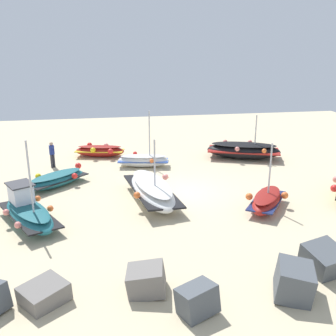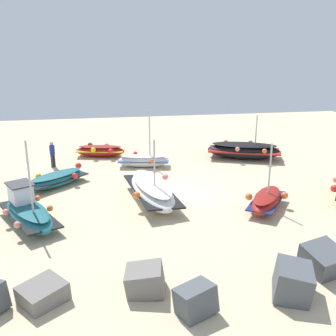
{
  "view_description": "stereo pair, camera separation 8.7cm",
  "coord_description": "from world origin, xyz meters",
  "px_view_note": "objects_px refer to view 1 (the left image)",
  "views": [
    {
      "loc": [
        4.02,
        18.5,
        7.35
      ],
      "look_at": [
        0.53,
        -1.37,
        0.9
      ],
      "focal_mm": 41.6,
      "sensor_mm": 36.0,
      "label": 1
    },
    {
      "loc": [
        3.94,
        18.51,
        7.35
      ],
      "look_at": [
        0.53,
        -1.37,
        0.9
      ],
      "focal_mm": 41.6,
      "sensor_mm": 36.0,
      "label": 2
    }
  ],
  "objects_px": {
    "fishing_boat_0": "(244,150)",
    "mooring_buoy_0": "(78,166)",
    "fishing_boat_3": "(100,151)",
    "fishing_boat_7": "(28,212)",
    "fishing_boat_6": "(143,160)",
    "person_walking": "(52,153)",
    "fishing_boat_1": "(152,190)",
    "fishing_boat_4": "(267,200)",
    "fishing_boat_2": "(57,179)"
  },
  "relations": [
    {
      "from": "fishing_boat_6",
      "to": "mooring_buoy_0",
      "type": "relative_size",
      "value": 6.19
    },
    {
      "from": "fishing_boat_1",
      "to": "mooring_buoy_0",
      "type": "relative_size",
      "value": 9.18
    },
    {
      "from": "fishing_boat_0",
      "to": "fishing_boat_3",
      "type": "relative_size",
      "value": 1.49
    },
    {
      "from": "fishing_boat_7",
      "to": "mooring_buoy_0",
      "type": "distance_m",
      "value": 7.04
    },
    {
      "from": "fishing_boat_0",
      "to": "fishing_boat_7",
      "type": "relative_size",
      "value": 1.21
    },
    {
      "from": "fishing_boat_2",
      "to": "fishing_boat_3",
      "type": "height_order",
      "value": "fishing_boat_3"
    },
    {
      "from": "fishing_boat_7",
      "to": "fishing_boat_0",
      "type": "bearing_deg",
      "value": -86.29
    },
    {
      "from": "fishing_boat_2",
      "to": "mooring_buoy_0",
      "type": "xyz_separation_m",
      "value": [
        -1.04,
        -2.26,
        0.0
      ]
    },
    {
      "from": "fishing_boat_2",
      "to": "fishing_boat_3",
      "type": "xyz_separation_m",
      "value": [
        -2.35,
        -5.45,
        0.04
      ]
    },
    {
      "from": "fishing_boat_4",
      "to": "mooring_buoy_0",
      "type": "height_order",
      "value": "fishing_boat_4"
    },
    {
      "from": "fishing_boat_0",
      "to": "mooring_buoy_0",
      "type": "xyz_separation_m",
      "value": [
        10.8,
        1.11,
        -0.18
      ]
    },
    {
      "from": "fishing_boat_6",
      "to": "fishing_boat_7",
      "type": "bearing_deg",
      "value": 61.65
    },
    {
      "from": "fishing_boat_7",
      "to": "mooring_buoy_0",
      "type": "relative_size",
      "value": 7.54
    },
    {
      "from": "fishing_boat_7",
      "to": "mooring_buoy_0",
      "type": "bearing_deg",
      "value": -43.16
    },
    {
      "from": "fishing_boat_1",
      "to": "fishing_boat_6",
      "type": "relative_size",
      "value": 1.48
    },
    {
      "from": "fishing_boat_2",
      "to": "fishing_boat_7",
      "type": "xyz_separation_m",
      "value": [
        0.75,
        4.55,
        0.15
      ]
    },
    {
      "from": "fishing_boat_2",
      "to": "fishing_boat_1",
      "type": "bearing_deg",
      "value": -73.6
    },
    {
      "from": "fishing_boat_0",
      "to": "fishing_boat_2",
      "type": "bearing_deg",
      "value": 36.07
    },
    {
      "from": "fishing_boat_0",
      "to": "fishing_boat_3",
      "type": "distance_m",
      "value": 9.72
    },
    {
      "from": "fishing_boat_1",
      "to": "fishing_boat_4",
      "type": "xyz_separation_m",
      "value": [
        -5.12,
        1.9,
        -0.12
      ]
    },
    {
      "from": "fishing_boat_0",
      "to": "person_walking",
      "type": "xyz_separation_m",
      "value": [
        12.4,
        -0.12,
        0.38
      ]
    },
    {
      "from": "person_walking",
      "to": "fishing_boat_6",
      "type": "bearing_deg",
      "value": 39.79
    },
    {
      "from": "fishing_boat_4",
      "to": "mooring_buoy_0",
      "type": "bearing_deg",
      "value": -92.03
    },
    {
      "from": "fishing_boat_1",
      "to": "fishing_boat_3",
      "type": "xyz_separation_m",
      "value": [
        2.45,
        -8.42,
        -0.12
      ]
    },
    {
      "from": "fishing_boat_3",
      "to": "mooring_buoy_0",
      "type": "bearing_deg",
      "value": -99.99
    },
    {
      "from": "person_walking",
      "to": "mooring_buoy_0",
      "type": "xyz_separation_m",
      "value": [
        -1.6,
        1.23,
        -0.56
      ]
    },
    {
      "from": "fishing_boat_2",
      "to": "fishing_boat_7",
      "type": "bearing_deg",
      "value": -141.15
    },
    {
      "from": "mooring_buoy_0",
      "to": "fishing_boat_0",
      "type": "bearing_deg",
      "value": -174.16
    },
    {
      "from": "fishing_boat_1",
      "to": "mooring_buoy_0",
      "type": "distance_m",
      "value": 6.44
    },
    {
      "from": "fishing_boat_3",
      "to": "fishing_boat_6",
      "type": "bearing_deg",
      "value": -34.52
    },
    {
      "from": "fishing_boat_2",
      "to": "fishing_boat_4",
      "type": "xyz_separation_m",
      "value": [
        -9.91,
        4.87,
        0.04
      ]
    },
    {
      "from": "fishing_boat_4",
      "to": "fishing_boat_0",
      "type": "bearing_deg",
      "value": -156.46
    },
    {
      "from": "fishing_boat_2",
      "to": "mooring_buoy_0",
      "type": "bearing_deg",
      "value": 23.41
    },
    {
      "from": "fishing_boat_0",
      "to": "fishing_boat_2",
      "type": "xyz_separation_m",
      "value": [
        11.85,
        3.36,
        -0.18
      ]
    },
    {
      "from": "fishing_boat_2",
      "to": "fishing_boat_4",
      "type": "distance_m",
      "value": 11.05
    },
    {
      "from": "fishing_boat_1",
      "to": "fishing_boat_6",
      "type": "height_order",
      "value": "fishing_boat_6"
    },
    {
      "from": "fishing_boat_1",
      "to": "person_walking",
      "type": "distance_m",
      "value": 8.39
    },
    {
      "from": "fishing_boat_0",
      "to": "fishing_boat_3",
      "type": "bearing_deg",
      "value": 7.85
    },
    {
      "from": "fishing_boat_7",
      "to": "mooring_buoy_0",
      "type": "height_order",
      "value": "fishing_boat_7"
    },
    {
      "from": "fishing_boat_6",
      "to": "person_walking",
      "type": "xyz_separation_m",
      "value": [
        5.56,
        -0.87,
        0.52
      ]
    },
    {
      "from": "fishing_boat_1",
      "to": "fishing_boat_4",
      "type": "relative_size",
      "value": 1.65
    },
    {
      "from": "fishing_boat_6",
      "to": "fishing_boat_4",
      "type": "bearing_deg",
      "value": 133.68
    },
    {
      "from": "fishing_boat_4",
      "to": "fishing_boat_6",
      "type": "height_order",
      "value": "fishing_boat_6"
    },
    {
      "from": "fishing_boat_4",
      "to": "fishing_boat_7",
      "type": "bearing_deg",
      "value": -54.97
    },
    {
      "from": "mooring_buoy_0",
      "to": "fishing_boat_6",
      "type": "bearing_deg",
      "value": -174.85
    },
    {
      "from": "fishing_boat_0",
      "to": "person_walking",
      "type": "distance_m",
      "value": 12.41
    },
    {
      "from": "fishing_boat_2",
      "to": "fishing_boat_7",
      "type": "distance_m",
      "value": 4.61
    },
    {
      "from": "person_walking",
      "to": "fishing_boat_0",
      "type": "bearing_deg",
      "value": 48.11
    },
    {
      "from": "fishing_boat_0",
      "to": "fishing_boat_2",
      "type": "distance_m",
      "value": 12.31
    },
    {
      "from": "fishing_boat_3",
      "to": "person_walking",
      "type": "xyz_separation_m",
      "value": [
        2.91,
        1.96,
        0.52
      ]
    }
  ]
}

